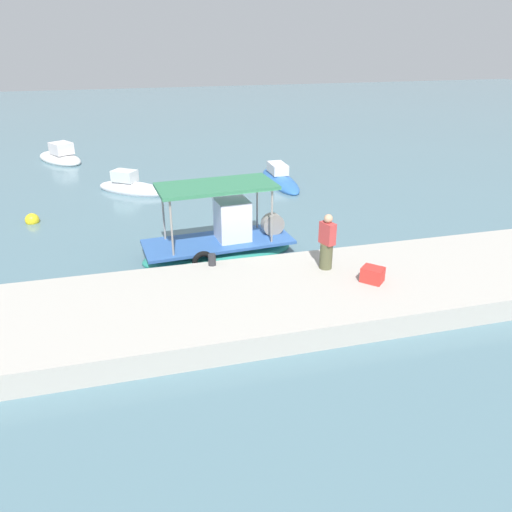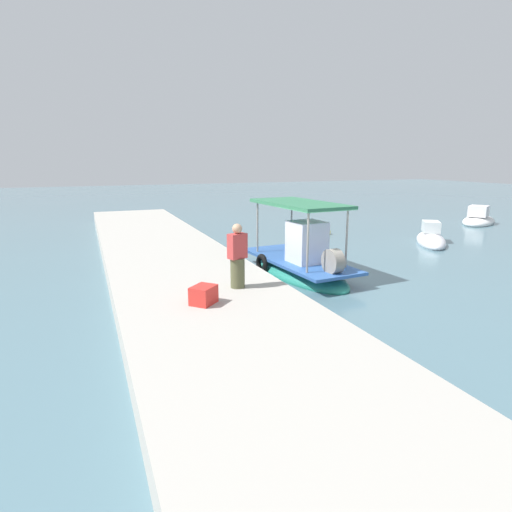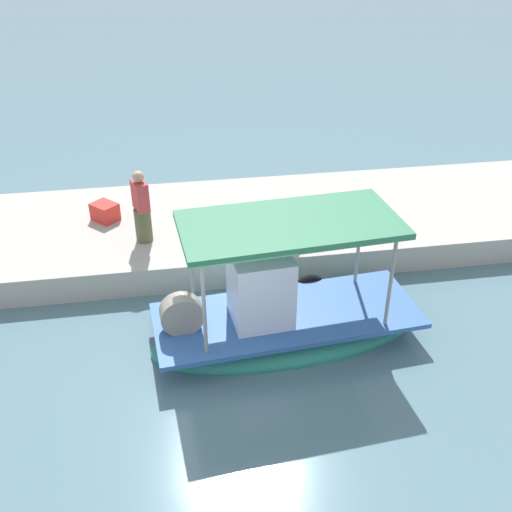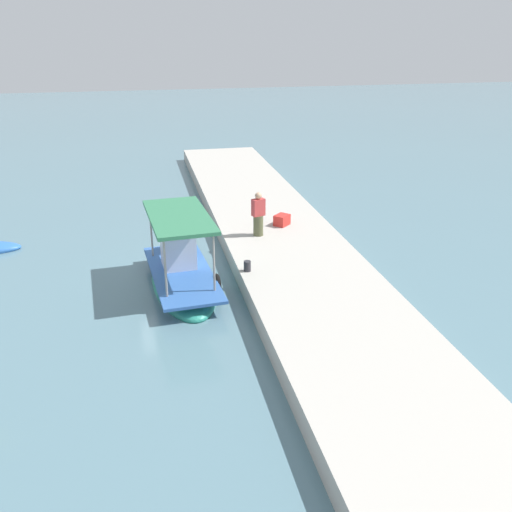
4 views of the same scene
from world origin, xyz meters
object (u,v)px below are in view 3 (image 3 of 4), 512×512
object	(u,v)px
fisherman_near_bollard	(142,210)
mooring_bollard	(294,245)
cargo_crate	(105,212)
main_fishing_boat	(282,319)

from	to	relation	value
fisherman_near_bollard	mooring_bollard	size ratio (longest dim) A/B	4.89
fisherman_near_bollard	cargo_crate	bearing A→B (deg)	-51.50
main_fishing_boat	cargo_crate	world-z (taller)	main_fishing_boat
main_fishing_boat	fisherman_near_bollard	xyz separation A→B (m)	(2.61, -3.25, 0.99)
main_fishing_boat	fisherman_near_bollard	world-z (taller)	main_fishing_boat
main_fishing_boat	mooring_bollard	world-z (taller)	main_fishing_boat
mooring_bollard	cargo_crate	distance (m)	4.85
mooring_bollard	cargo_crate	xyz separation A→B (m)	(4.27, -2.30, 0.04)
main_fishing_boat	mooring_bollard	bearing A→B (deg)	-108.10
main_fishing_boat	cargo_crate	distance (m)	5.72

